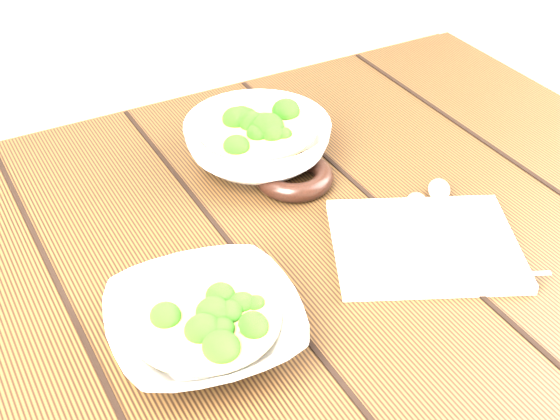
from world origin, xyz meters
The scene contains 7 objects.
table centered at (0.00, 0.00, 0.63)m, with size 1.20×0.80×0.75m.
soup_bowl_front centered at (-0.11, -0.10, 0.78)m, with size 0.22×0.22×0.05m.
soup_bowl_back centered at (0.09, 0.17, 0.78)m, with size 0.25×0.25×0.07m.
trivet centered at (0.11, 0.10, 0.76)m, with size 0.10×0.10×0.03m, color black.
napkin centered at (0.18, -0.09, 0.76)m, with size 0.21×0.17×0.01m, color beige.
spoon_left centered at (0.19, -0.05, 0.76)m, with size 0.12×0.15×0.01m.
spoon_right centered at (0.23, -0.04, 0.76)m, with size 0.13×0.15×0.01m.
Camera 1 is at (-0.32, -0.63, 1.33)m, focal length 50.00 mm.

